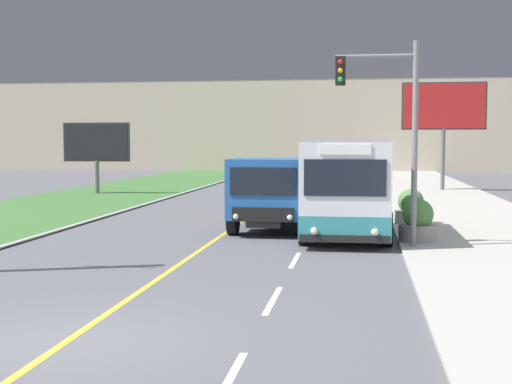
{
  "coord_description": "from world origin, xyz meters",
  "views": [
    {
      "loc": [
        4.37,
        -10.05,
        3.03
      ],
      "look_at": [
        1.1,
        12.22,
        1.4
      ],
      "focal_mm": 50.0,
      "sensor_mm": 36.0,
      "label": 1
    }
  ],
  "objects_px": {
    "city_bus": "(347,189)",
    "billboard_large": "(444,110)",
    "traffic_light_mast": "(391,117)",
    "billboard_small": "(97,144)",
    "planter_round_near": "(418,223)",
    "dump_truck": "(271,194)",
    "planter_round_second": "(411,208)"
  },
  "relations": [
    {
      "from": "dump_truck",
      "to": "billboard_large",
      "type": "bearing_deg",
      "value": 68.93
    },
    {
      "from": "billboard_small",
      "to": "dump_truck",
      "type": "bearing_deg",
      "value": -51.92
    },
    {
      "from": "billboard_large",
      "to": "planter_round_near",
      "type": "relative_size",
      "value": 5.23
    },
    {
      "from": "billboard_large",
      "to": "planter_round_second",
      "type": "bearing_deg",
      "value": -99.75
    },
    {
      "from": "planter_round_near",
      "to": "planter_round_second",
      "type": "bearing_deg",
      "value": 88.73
    },
    {
      "from": "city_bus",
      "to": "planter_round_near",
      "type": "xyz_separation_m",
      "value": [
        2.1,
        -0.8,
        -0.92
      ]
    },
    {
      "from": "dump_truck",
      "to": "planter_round_near",
      "type": "height_order",
      "value": "dump_truck"
    },
    {
      "from": "city_bus",
      "to": "planter_round_near",
      "type": "height_order",
      "value": "city_bus"
    },
    {
      "from": "planter_round_near",
      "to": "planter_round_second",
      "type": "relative_size",
      "value": 1.0
    },
    {
      "from": "planter_round_near",
      "to": "city_bus",
      "type": "bearing_deg",
      "value": 159.09
    },
    {
      "from": "city_bus",
      "to": "dump_truck",
      "type": "xyz_separation_m",
      "value": [
        -2.53,
        1.4,
        -0.31
      ]
    },
    {
      "from": "billboard_small",
      "to": "billboard_large",
      "type": "bearing_deg",
      "value": 14.75
    },
    {
      "from": "city_bus",
      "to": "traffic_light_mast",
      "type": "xyz_separation_m",
      "value": [
        1.24,
        -1.91,
        2.13
      ]
    },
    {
      "from": "city_bus",
      "to": "dump_truck",
      "type": "height_order",
      "value": "city_bus"
    },
    {
      "from": "billboard_small",
      "to": "planter_round_near",
      "type": "relative_size",
      "value": 3.25
    },
    {
      "from": "planter_round_near",
      "to": "billboard_large",
      "type": "bearing_deg",
      "value": 81.94
    },
    {
      "from": "city_bus",
      "to": "traffic_light_mast",
      "type": "distance_m",
      "value": 3.12
    },
    {
      "from": "dump_truck",
      "to": "planter_round_second",
      "type": "xyz_separation_m",
      "value": [
        4.73,
        2.32,
        -0.62
      ]
    },
    {
      "from": "billboard_large",
      "to": "billboard_small",
      "type": "distance_m",
      "value": 20.44
    },
    {
      "from": "traffic_light_mast",
      "to": "billboard_large",
      "type": "height_order",
      "value": "billboard_large"
    },
    {
      "from": "billboard_small",
      "to": "planter_round_second",
      "type": "xyz_separation_m",
      "value": [
        16.58,
        -12.8,
        -2.21
      ]
    },
    {
      "from": "city_bus",
      "to": "billboard_large",
      "type": "bearing_deg",
      "value": 76.3
    },
    {
      "from": "dump_truck",
      "to": "planter_round_second",
      "type": "distance_m",
      "value": 5.31
    },
    {
      "from": "traffic_light_mast",
      "to": "billboard_small",
      "type": "relative_size",
      "value": 1.43
    },
    {
      "from": "city_bus",
      "to": "traffic_light_mast",
      "type": "relative_size",
      "value": 1.0
    },
    {
      "from": "city_bus",
      "to": "dump_truck",
      "type": "relative_size",
      "value": 0.9
    },
    {
      "from": "dump_truck",
      "to": "traffic_light_mast",
      "type": "xyz_separation_m",
      "value": [
        3.77,
        -3.31,
        2.44
      ]
    },
    {
      "from": "dump_truck",
      "to": "billboard_large",
      "type": "relative_size",
      "value": 0.99
    },
    {
      "from": "dump_truck",
      "to": "planter_round_near",
      "type": "distance_m",
      "value": 5.17
    },
    {
      "from": "traffic_light_mast",
      "to": "billboard_small",
      "type": "height_order",
      "value": "traffic_light_mast"
    },
    {
      "from": "billboard_small",
      "to": "planter_round_near",
      "type": "xyz_separation_m",
      "value": [
        16.48,
        -17.32,
        -2.21
      ]
    },
    {
      "from": "billboard_large",
      "to": "planter_round_second",
      "type": "relative_size",
      "value": 5.25
    }
  ]
}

